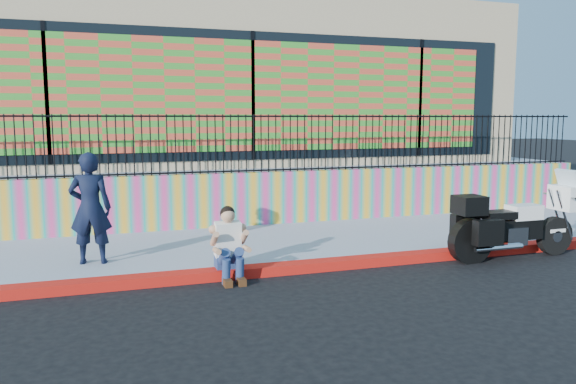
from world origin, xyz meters
name	(u,v)px	position (x,y,z in m)	size (l,w,h in m)	color
ground	(321,270)	(0.00, 0.00, 0.00)	(90.00, 90.00, 0.00)	black
red_curb	(321,265)	(0.00, 0.00, 0.07)	(16.00, 0.30, 0.15)	#B9140D
sidewalk	(288,243)	(0.00, 1.65, 0.07)	(16.00, 3.00, 0.15)	#8A90A5
mural_wall	(264,198)	(0.00, 3.25, 0.70)	(16.00, 0.20, 1.10)	#F03F8F
metal_fence	(264,143)	(0.00, 3.25, 1.85)	(15.80, 0.04, 1.20)	black
elevated_platform	(217,177)	(0.00, 8.35, 0.62)	(16.00, 10.00, 1.25)	#8A90A5
storefront_building	(217,87)	(0.00, 8.13, 3.25)	(14.00, 8.06, 4.00)	tan
police_motorcycle	(512,222)	(3.33, -0.35, 0.63)	(2.40, 0.79, 1.49)	black
police_officer	(90,208)	(-3.41, 0.96, 1.01)	(0.63, 0.41, 1.72)	black
seated_man	(230,251)	(-1.48, -0.12, 0.45)	(0.54, 0.71, 1.06)	navy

